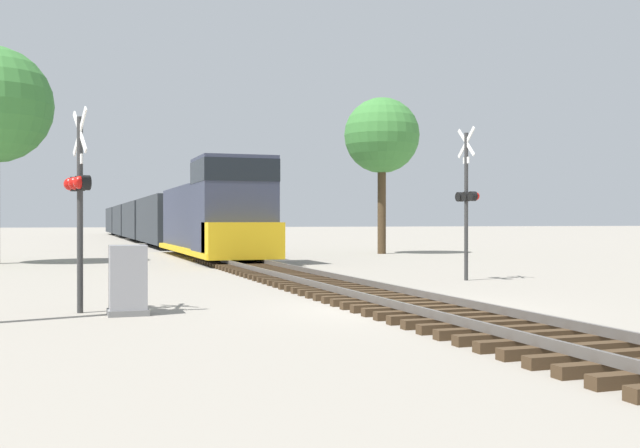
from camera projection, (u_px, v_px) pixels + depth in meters
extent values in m
plane|color=gray|center=(404.00, 309.00, 15.68)|extent=(400.00, 400.00, 0.00)
cube|color=#42301E|center=(612.00, 357.00, 9.71)|extent=(2.60, 0.22, 0.16)
cube|color=#42301E|center=(582.00, 349.00, 10.28)|extent=(2.60, 0.22, 0.16)
cube|color=#42301E|center=(555.00, 343.00, 10.85)|extent=(2.60, 0.22, 0.16)
cube|color=#42301E|center=(531.00, 337.00, 11.41)|extent=(2.60, 0.22, 0.16)
cube|color=#42301E|center=(508.00, 331.00, 11.98)|extent=(2.60, 0.22, 0.16)
cube|color=#42301E|center=(488.00, 326.00, 12.55)|extent=(2.60, 0.22, 0.16)
cube|color=#42301E|center=(470.00, 322.00, 13.12)|extent=(2.60, 0.22, 0.16)
cube|color=#42301E|center=(453.00, 317.00, 13.69)|extent=(2.60, 0.22, 0.16)
cube|color=#42301E|center=(438.00, 314.00, 14.25)|extent=(2.60, 0.22, 0.16)
cube|color=#42301E|center=(424.00, 310.00, 14.82)|extent=(2.60, 0.22, 0.16)
cube|color=#42301E|center=(411.00, 307.00, 15.39)|extent=(2.60, 0.22, 0.16)
cube|color=#42301E|center=(398.00, 304.00, 15.96)|extent=(2.60, 0.22, 0.16)
cube|color=#42301E|center=(387.00, 301.00, 16.53)|extent=(2.60, 0.22, 0.16)
cube|color=#42301E|center=(376.00, 298.00, 17.09)|extent=(2.60, 0.22, 0.16)
cube|color=#42301E|center=(366.00, 296.00, 17.66)|extent=(2.60, 0.22, 0.16)
cube|color=#42301E|center=(357.00, 293.00, 18.23)|extent=(2.60, 0.22, 0.16)
cube|color=#42301E|center=(348.00, 291.00, 18.80)|extent=(2.60, 0.22, 0.16)
cube|color=#42301E|center=(340.00, 289.00, 19.37)|extent=(2.60, 0.22, 0.16)
cube|color=#42301E|center=(332.00, 287.00, 19.94)|extent=(2.60, 0.22, 0.16)
cube|color=#42301E|center=(325.00, 285.00, 20.50)|extent=(2.60, 0.22, 0.16)
cube|color=#42301E|center=(318.00, 283.00, 21.07)|extent=(2.60, 0.22, 0.16)
cube|color=#42301E|center=(311.00, 282.00, 21.64)|extent=(2.60, 0.22, 0.16)
cube|color=#42301E|center=(305.00, 280.00, 22.21)|extent=(2.60, 0.22, 0.16)
cube|color=#42301E|center=(299.00, 279.00, 22.78)|extent=(2.60, 0.22, 0.16)
cube|color=#42301E|center=(293.00, 277.00, 23.34)|extent=(2.60, 0.22, 0.16)
cube|color=#42301E|center=(288.00, 276.00, 23.91)|extent=(2.60, 0.22, 0.16)
cube|color=#42301E|center=(283.00, 275.00, 24.48)|extent=(2.60, 0.22, 0.16)
cube|color=#42301E|center=(278.00, 273.00, 25.05)|extent=(2.60, 0.22, 0.16)
cube|color=#42301E|center=(273.00, 272.00, 25.62)|extent=(2.60, 0.22, 0.16)
cube|color=#42301E|center=(269.00, 271.00, 26.18)|extent=(2.60, 0.22, 0.16)
cube|color=#42301E|center=(264.00, 270.00, 26.75)|extent=(2.60, 0.22, 0.16)
cube|color=#42301E|center=(260.00, 269.00, 27.32)|extent=(2.60, 0.22, 0.16)
cube|color=#42301E|center=(256.00, 268.00, 27.89)|extent=(2.60, 0.22, 0.16)
cube|color=#42301E|center=(252.00, 267.00, 28.46)|extent=(2.60, 0.22, 0.16)
cube|color=#42301E|center=(249.00, 266.00, 29.02)|extent=(2.60, 0.22, 0.16)
cube|color=#42301E|center=(245.00, 265.00, 29.59)|extent=(2.60, 0.22, 0.16)
cube|color=#42301E|center=(242.00, 265.00, 30.16)|extent=(2.60, 0.22, 0.16)
cube|color=#42301E|center=(239.00, 264.00, 30.73)|extent=(2.60, 0.22, 0.16)
cube|color=#42301E|center=(236.00, 263.00, 31.30)|extent=(2.60, 0.22, 0.16)
cube|color=#42301E|center=(233.00, 262.00, 31.87)|extent=(2.60, 0.22, 0.16)
cube|color=#42301E|center=(230.00, 261.00, 32.43)|extent=(2.60, 0.22, 0.16)
cube|color=#42301E|center=(227.00, 261.00, 33.00)|extent=(2.60, 0.22, 0.16)
cube|color=#42301E|center=(224.00, 260.00, 33.57)|extent=(2.60, 0.22, 0.16)
cube|color=#42301E|center=(222.00, 259.00, 34.14)|extent=(2.60, 0.22, 0.16)
cube|color=#56514C|center=(373.00, 299.00, 15.44)|extent=(0.07, 160.00, 0.15)
cube|color=#56514C|center=(435.00, 297.00, 15.90)|extent=(0.07, 160.00, 0.15)
cube|color=#33384C|center=(202.00, 219.00, 39.10)|extent=(2.62, 11.22, 3.29)
cube|color=#33384C|center=(234.00, 207.00, 31.66)|extent=(3.09, 3.53, 4.22)
cube|color=black|center=(234.00, 172.00, 31.66)|extent=(3.12, 3.56, 0.93)
cube|color=gold|center=(243.00, 241.00, 30.00)|extent=(3.09, 1.60, 1.48)
cube|color=gold|center=(210.00, 249.00, 36.83)|extent=(3.15, 15.71, 0.24)
cube|color=black|center=(232.00, 252.00, 31.90)|extent=(1.58, 2.20, 1.00)
cube|color=black|center=(193.00, 245.00, 41.76)|extent=(1.58, 2.20, 1.00)
cube|color=#2D3338|center=(167.00, 220.00, 52.80)|extent=(2.93, 14.68, 3.21)
cube|color=black|center=(176.00, 242.00, 48.29)|extent=(1.58, 2.20, 0.90)
cube|color=black|center=(159.00, 239.00, 57.33)|extent=(1.58, 2.20, 0.90)
cube|color=#2D3338|center=(144.00, 220.00, 68.14)|extent=(2.93, 14.68, 3.21)
cube|color=black|center=(150.00, 237.00, 63.63)|extent=(1.58, 2.20, 0.90)
cube|color=black|center=(139.00, 235.00, 72.67)|extent=(1.58, 2.20, 0.90)
cube|color=#2D3338|center=(130.00, 220.00, 83.48)|extent=(2.93, 14.68, 3.21)
cube|color=black|center=(133.00, 234.00, 78.97)|extent=(1.58, 2.20, 0.90)
cube|color=black|center=(126.00, 233.00, 88.01)|extent=(1.58, 2.20, 0.90)
cube|color=#2D3338|center=(120.00, 220.00, 98.82)|extent=(2.93, 14.68, 3.21)
cube|color=black|center=(122.00, 232.00, 94.31)|extent=(1.58, 2.20, 0.90)
cube|color=black|center=(118.00, 231.00, 103.35)|extent=(1.58, 2.20, 0.90)
cylinder|color=#333333|center=(80.00, 215.00, 14.99)|extent=(0.12, 0.12, 3.94)
cube|color=white|center=(80.00, 132.00, 14.98)|extent=(0.26, 0.90, 0.93)
cube|color=white|center=(80.00, 132.00, 14.98)|extent=(0.26, 0.90, 0.93)
cube|color=black|center=(80.00, 183.00, 14.98)|extent=(0.27, 0.85, 0.06)
cylinder|color=black|center=(75.00, 184.00, 15.28)|extent=(0.25, 0.33, 0.30)
sphere|color=red|center=(70.00, 184.00, 15.22)|extent=(0.26, 0.26, 0.26)
cylinder|color=black|center=(80.00, 183.00, 14.98)|extent=(0.25, 0.33, 0.30)
sphere|color=red|center=(75.00, 183.00, 14.93)|extent=(0.26, 0.26, 0.26)
cylinder|color=black|center=(85.00, 183.00, 14.69)|extent=(0.25, 0.33, 0.30)
sphere|color=red|center=(80.00, 183.00, 14.64)|extent=(0.26, 0.26, 0.26)
cube|color=white|center=(80.00, 159.00, 14.98)|extent=(0.11, 0.32, 0.20)
cylinder|color=#333333|center=(466.00, 207.00, 23.16)|extent=(0.12, 0.12, 4.58)
cube|color=white|center=(466.00, 142.00, 23.15)|extent=(0.08, 0.93, 0.93)
cube|color=white|center=(466.00, 142.00, 23.15)|extent=(0.08, 0.93, 0.93)
cube|color=black|center=(466.00, 197.00, 23.15)|extent=(0.11, 0.86, 0.06)
cylinder|color=black|center=(473.00, 196.00, 22.83)|extent=(0.20, 0.31, 0.30)
sphere|color=red|center=(475.00, 196.00, 22.87)|extent=(0.26, 0.26, 0.26)
cylinder|color=black|center=(466.00, 197.00, 23.15)|extent=(0.20, 0.31, 0.30)
sphere|color=red|center=(469.00, 197.00, 23.19)|extent=(0.26, 0.26, 0.26)
cylinder|color=black|center=(460.00, 197.00, 23.48)|extent=(0.20, 0.31, 0.30)
sphere|color=red|center=(463.00, 197.00, 23.52)|extent=(0.26, 0.26, 0.26)
cube|color=white|center=(466.00, 160.00, 23.15)|extent=(0.05, 0.32, 0.20)
cube|color=slate|center=(128.00, 312.00, 14.64)|extent=(0.78, 0.63, 0.12)
cube|color=#939399|center=(128.00, 277.00, 14.64)|extent=(0.70, 0.57, 1.25)
cylinder|color=#473521|center=(382.00, 206.00, 41.76)|extent=(0.47, 0.47, 5.36)
sphere|color=#3D7F38|center=(382.00, 135.00, 41.74)|extent=(4.21, 4.21, 4.21)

